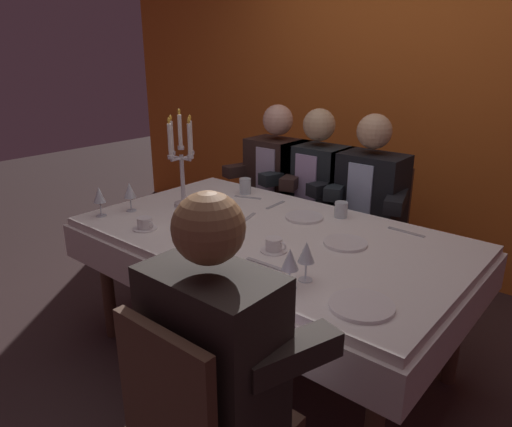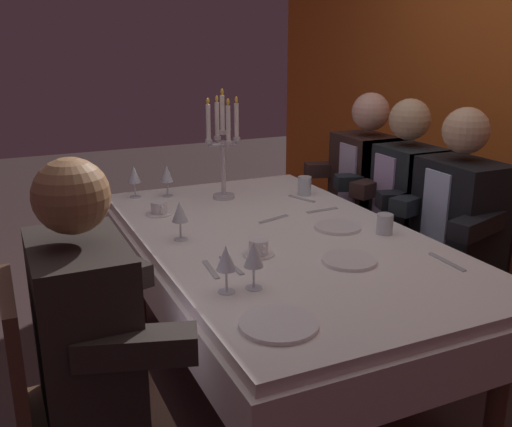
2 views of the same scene
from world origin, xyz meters
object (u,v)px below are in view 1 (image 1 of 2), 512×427
Objects in this scene: coffee_cup_1 at (145,224)px; water_tumbler_0 at (341,210)px; dinner_plate_0 at (345,243)px; seated_diner_3 at (211,351)px; wine_glass_2 at (193,226)px; dinner_plate_2 at (361,305)px; water_tumbler_1 at (245,186)px; wine_glass_4 at (290,260)px; wine_glass_0 at (306,253)px; candelabra at (182,162)px; seated_diner_2 at (370,195)px; coffee_cup_0 at (274,245)px; seated_diner_1 at (317,184)px; seated_diner_0 at (278,176)px; wine_glass_1 at (99,196)px; dining_table at (269,253)px; dinner_plate_1 at (304,217)px; wine_glass_3 at (130,191)px.

water_tumbler_0 is at bearing 50.02° from coffee_cup_1.
seated_diner_3 is at bearing -83.93° from dinner_plate_0.
water_tumbler_0 is at bearing 70.38° from wine_glass_2.
wine_glass_2 reaches higher than water_tumbler_0.
seated_diner_3 reaches higher than dinner_plate_2.
water_tumbler_1 is at bearing 91.36° from coffee_cup_1.
water_tumbler_1 is at bearing 139.02° from wine_glass_4.
wine_glass_0 is at bearing -81.55° from dinner_plate_0.
coffee_cup_1 is (0.02, -0.79, -0.02)m from water_tumbler_1.
candelabra reaches higher than dinner_plate_0.
coffee_cup_0 is at bearing -85.88° from seated_diner_2.
wine_glass_4 is (1.06, -0.41, -0.14)m from candelabra.
seated_diner_1 is (-0.46, 0.48, -0.05)m from water_tumbler_0.
seated_diner_0 is (-1.07, 1.21, -0.12)m from wine_glass_0.
seated_diner_0 reaches higher than wine_glass_4.
wine_glass_2 reaches higher than coffee_cup_1.
water_tumbler_0 is (-0.21, 0.31, 0.04)m from dinner_plate_0.
wine_glass_1 is 0.13× the size of seated_diner_0.
wine_glass_0 is 1.26m from seated_diner_2.
candelabra is 0.45× the size of seated_diner_3.
seated_diner_0 is (-1.01, 0.79, -0.01)m from dinner_plate_0.
dining_table is 0.73m from candelabra.
dining_table is 0.90m from seated_diner_2.
seated_diner_2 is (0.21, 1.28, -0.12)m from wine_glass_2.
wine_glass_2 is (-0.15, -0.66, 0.11)m from dinner_plate_1.
wine_glass_4 is at bearing -42.38° from coffee_cup_0.
seated_diner_2 reaches higher than wine_glass_1.
wine_glass_2 reaches higher than dining_table.
seated_diner_1 is (-0.17, 1.28, -0.12)m from wine_glass_2.
water_tumbler_0 is 0.48m from seated_diner_2.
seated_diner_1 is at bearing 134.14° from water_tumbler_0.
wine_glass_2 is at bearing -109.62° from water_tumbler_0.
seated_diner_2 reaches higher than dinner_plate_2.
dinner_plate_0 is at bearing -70.20° from seated_diner_2.
wine_glass_3 is (-1.16, -0.35, 0.11)m from dinner_plate_0.
wine_glass_0 reaches higher than coffee_cup_0.
seated_diner_0 is at bearing 90.12° from candelabra.
dinner_plate_0 is at bearing -56.19° from water_tumbler_0.
dinner_plate_1 is 2.39× the size of water_tumbler_0.
candelabra reaches higher than seated_diner_3.
water_tumbler_0 is (0.17, 0.41, 0.16)m from dining_table.
wine_glass_1 is at bearing -153.67° from dining_table.
coffee_cup_0 is at bearing -53.08° from seated_diner_0.
water_tumbler_1 is 0.50m from seated_diner_0.
wine_glass_4 is at bearing -1.98° from wine_glass_2.
wine_glass_4 is 1.24× the size of coffee_cup_0.
water_tumbler_0 is 0.93m from seated_diner_0.
dinner_plate_0 is 1.24× the size of wine_glass_1.
candelabra reaches higher than water_tumbler_0.
seated_diner_3 is (1.27, -0.63, -0.12)m from wine_glass_3.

